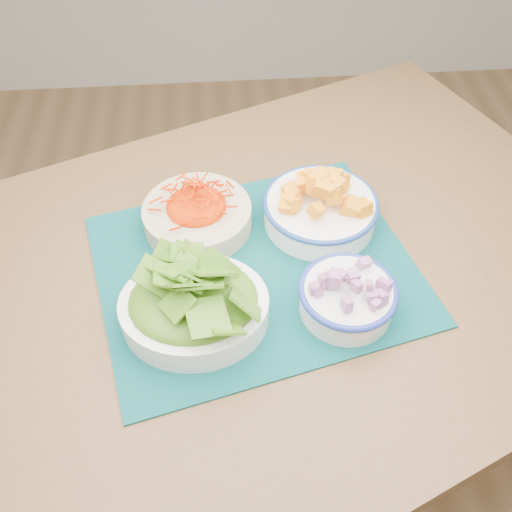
{
  "coord_description": "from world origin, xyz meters",
  "views": [
    {
      "loc": [
        -0.33,
        -0.51,
        1.5
      ],
      "look_at": [
        -0.28,
        0.13,
        0.78
      ],
      "focal_mm": 40.0,
      "sensor_mm": 36.0,
      "label": 1
    }
  ],
  "objects_px": {
    "table": "(259,299)",
    "squash_bowl": "(321,203)",
    "onion_bowl": "(348,294)",
    "carrot_bowl": "(197,210)",
    "placemat": "(256,268)",
    "lettuce_bowl": "(193,301)"
  },
  "relations": [
    {
      "from": "placemat",
      "to": "squash_bowl",
      "type": "height_order",
      "value": "squash_bowl"
    },
    {
      "from": "table",
      "to": "carrot_bowl",
      "type": "bearing_deg",
      "value": 110.2
    },
    {
      "from": "squash_bowl",
      "to": "carrot_bowl",
      "type": "bearing_deg",
      "value": 177.77
    },
    {
      "from": "table",
      "to": "lettuce_bowl",
      "type": "height_order",
      "value": "lettuce_bowl"
    },
    {
      "from": "carrot_bowl",
      "to": "onion_bowl",
      "type": "bearing_deg",
      "value": -42.08
    },
    {
      "from": "squash_bowl",
      "to": "lettuce_bowl",
      "type": "distance_m",
      "value": 0.31
    },
    {
      "from": "table",
      "to": "onion_bowl",
      "type": "xyz_separation_m",
      "value": [
        0.13,
        -0.1,
        0.13
      ]
    },
    {
      "from": "carrot_bowl",
      "to": "lettuce_bowl",
      "type": "distance_m",
      "value": 0.21
    },
    {
      "from": "squash_bowl",
      "to": "table",
      "type": "bearing_deg",
      "value": -139.55
    },
    {
      "from": "squash_bowl",
      "to": "onion_bowl",
      "type": "xyz_separation_m",
      "value": [
        0.01,
        -0.2,
        -0.01
      ]
    },
    {
      "from": "carrot_bowl",
      "to": "lettuce_bowl",
      "type": "bearing_deg",
      "value": -91.75
    },
    {
      "from": "table",
      "to": "carrot_bowl",
      "type": "height_order",
      "value": "carrot_bowl"
    },
    {
      "from": "squash_bowl",
      "to": "lettuce_bowl",
      "type": "xyz_separation_m",
      "value": [
        -0.23,
        -0.21,
        0.0
      ]
    },
    {
      "from": "placemat",
      "to": "lettuce_bowl",
      "type": "relative_size",
      "value": 2.24
    },
    {
      "from": "table",
      "to": "lettuce_bowl",
      "type": "relative_size",
      "value": 6.65
    },
    {
      "from": "carrot_bowl",
      "to": "onion_bowl",
      "type": "height_order",
      "value": "same"
    },
    {
      "from": "placemat",
      "to": "onion_bowl",
      "type": "bearing_deg",
      "value": -49.85
    },
    {
      "from": "table",
      "to": "lettuce_bowl",
      "type": "distance_m",
      "value": 0.21
    },
    {
      "from": "table",
      "to": "onion_bowl",
      "type": "relative_size",
      "value": 9.61
    },
    {
      "from": "table",
      "to": "lettuce_bowl",
      "type": "bearing_deg",
      "value": -159.52
    },
    {
      "from": "placemat",
      "to": "onion_bowl",
      "type": "height_order",
      "value": "onion_bowl"
    },
    {
      "from": "table",
      "to": "squash_bowl",
      "type": "bearing_deg",
      "value": 17.79
    }
  ]
}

